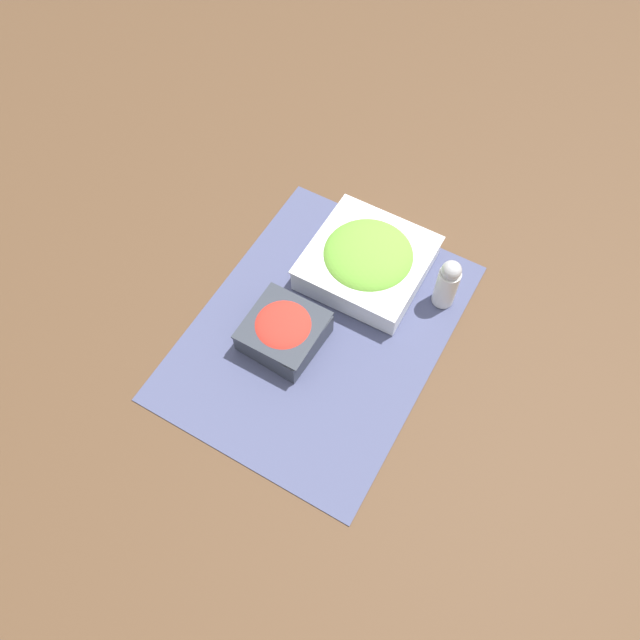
% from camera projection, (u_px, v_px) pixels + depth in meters
% --- Properties ---
extents(ground_plane, '(3.00, 3.00, 0.00)m').
position_uv_depth(ground_plane, '(320.00, 331.00, 1.01)').
color(ground_plane, '#513823').
extents(placemat, '(0.50, 0.38, 0.00)m').
position_uv_depth(placemat, '(320.00, 330.00, 1.01)').
color(placemat, '#474C70').
rests_on(placemat, ground_plane).
extents(tomato_bowl, '(0.12, 0.12, 0.06)m').
position_uv_depth(tomato_bowl, '(284.00, 330.00, 0.98)').
color(tomato_bowl, '#333842').
rests_on(tomato_bowl, placemat).
extents(lettuce_bowl, '(0.19, 0.19, 0.07)m').
position_uv_depth(lettuce_bowl, '(368.00, 260.00, 1.04)').
color(lettuce_bowl, white).
rests_on(lettuce_bowl, placemat).
extents(pepper_shaker, '(0.04, 0.04, 0.10)m').
position_uv_depth(pepper_shaker, '(447.00, 283.00, 1.00)').
color(pepper_shaker, silver).
rests_on(pepper_shaker, placemat).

